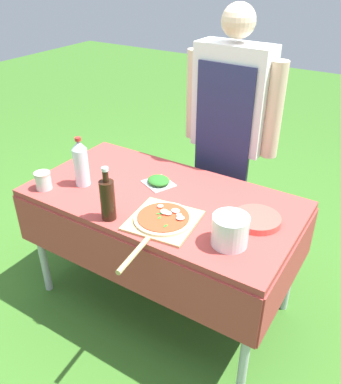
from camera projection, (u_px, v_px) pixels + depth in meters
ground_plane at (163, 297)px, 2.48m from camera, size 12.00×12.00×0.00m
prep_table at (162, 209)px, 2.15m from camera, size 1.43×0.76×0.73m
person_cook at (230, 124)px, 2.39m from camera, size 0.60×0.21×1.60m
pizza_on_peel at (162, 221)px, 1.89m from camera, size 0.34×0.57×0.05m
oil_bottle at (108, 199)px, 1.88m from camera, size 0.07×0.07×0.27m
water_bottle at (81, 163)px, 2.15m from camera, size 0.08×0.08×0.27m
herb_container at (159, 181)px, 2.21m from camera, size 0.19×0.19×0.04m
mixing_tub at (230, 231)px, 1.73m from camera, size 0.16×0.16×0.14m
plate_stack at (257, 219)px, 1.90m from camera, size 0.23×0.23×0.03m
sauce_jar at (43, 182)px, 2.15m from camera, size 0.09×0.09×0.10m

